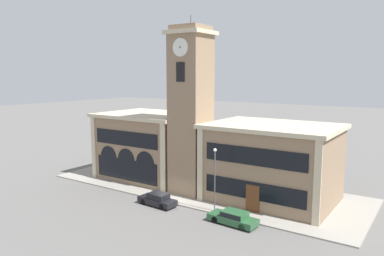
{
  "coord_description": "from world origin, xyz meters",
  "views": [
    {
      "loc": [
        25.04,
        -32.06,
        14.29
      ],
      "look_at": [
        1.55,
        2.59,
        8.4
      ],
      "focal_mm": 35.0,
      "sensor_mm": 36.0,
      "label": 1
    }
  ],
  "objects": [
    {
      "name": "parked_car_near",
      "position": [
        -0.47,
        -1.21,
        0.74
      ],
      "size": [
        4.56,
        2.0,
        1.43
      ],
      "rotation": [
        0.0,
        0.0,
        3.08
      ],
      "color": "black",
      "rests_on": "ground_plane"
    },
    {
      "name": "town_hall_left_wing",
      "position": [
        -8.82,
        7.54,
        4.56
      ],
      "size": [
        13.66,
        10.68,
        9.08
      ],
      "color": "#897056",
      "rests_on": "ground_plane"
    },
    {
      "name": "ground_plane",
      "position": [
        0.0,
        0.0,
        0.0
      ],
      "size": [
        300.0,
        300.0,
        0.0
      ],
      "primitive_type": "plane",
      "color": "#605E5B"
    },
    {
      "name": "sidewalk_kerb",
      "position": [
        0.0,
        7.28,
        0.07
      ],
      "size": [
        40.19,
        14.57,
        0.15
      ],
      "color": "gray",
      "rests_on": "ground_plane"
    },
    {
      "name": "town_hall_right_wing",
      "position": [
        9.22,
        7.55,
        4.45
      ],
      "size": [
        14.46,
        10.68,
        8.85
      ],
      "color": "#897056",
      "rests_on": "ground_plane"
    },
    {
      "name": "parked_car_mid",
      "position": [
        8.97,
        -1.21,
        0.71
      ],
      "size": [
        4.98,
        2.15,
        1.35
      ],
      "rotation": [
        0.0,
        0.0,
        3.08
      ],
      "color": "#285633",
      "rests_on": "ground_plane"
    },
    {
      "name": "clock_tower",
      "position": [
        -0.0,
        4.63,
        10.06
      ],
      "size": [
        4.78,
        4.78,
        21.21
      ],
      "color": "#897056",
      "rests_on": "ground_plane"
    },
    {
      "name": "street_lamp",
      "position": [
        5.79,
        0.57,
        4.46
      ],
      "size": [
        0.36,
        0.36,
        6.7
      ],
      "color": "#4C4C51",
      "rests_on": "sidewalk_kerb"
    }
  ]
}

